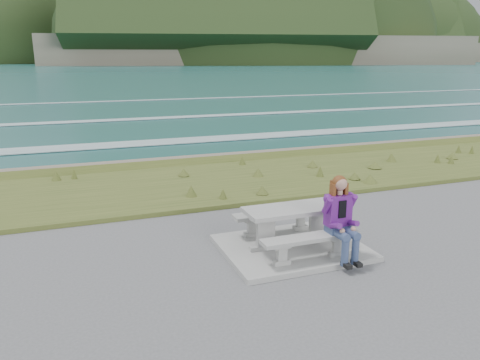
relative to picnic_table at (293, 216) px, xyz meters
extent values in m
cube|color=gray|center=(0.00, 0.00, -0.63)|extent=(2.60, 2.10, 0.10)
cube|color=gray|center=(-0.54, 0.00, -0.54)|extent=(0.62, 0.12, 0.08)
cube|color=gray|center=(-0.54, 0.00, -0.25)|extent=(0.34, 0.09, 0.51)
cube|color=gray|center=(-0.54, 0.00, 0.05)|extent=(0.62, 0.12, 0.08)
cube|color=gray|center=(0.54, 0.00, -0.54)|extent=(0.62, 0.12, 0.08)
cube|color=gray|center=(0.54, 0.00, -0.25)|extent=(0.34, 0.09, 0.51)
cube|color=gray|center=(0.54, 0.00, 0.05)|extent=(0.62, 0.12, 0.08)
cube|color=gray|center=(0.00, 0.00, 0.13)|extent=(1.80, 0.75, 0.08)
cube|color=gray|center=(-0.54, -0.70, -0.54)|extent=(0.30, 0.12, 0.08)
cube|color=gray|center=(-0.54, -0.70, -0.39)|extent=(0.17, 0.09, 0.22)
cube|color=gray|center=(-0.54, -0.70, -0.24)|extent=(0.30, 0.12, 0.08)
cube|color=gray|center=(0.54, -0.70, -0.54)|extent=(0.30, 0.12, 0.08)
cube|color=gray|center=(0.54, -0.70, -0.39)|extent=(0.17, 0.09, 0.22)
cube|color=gray|center=(0.54, -0.70, -0.24)|extent=(0.30, 0.12, 0.08)
cube|color=gray|center=(0.00, -0.70, -0.17)|extent=(1.80, 0.35, 0.07)
cube|color=gray|center=(-0.54, 0.70, -0.54)|extent=(0.30, 0.12, 0.08)
cube|color=gray|center=(-0.54, 0.70, -0.39)|extent=(0.17, 0.09, 0.22)
cube|color=gray|center=(-0.54, 0.70, -0.24)|extent=(0.30, 0.12, 0.08)
cube|color=gray|center=(0.54, 0.70, -0.54)|extent=(0.30, 0.12, 0.08)
cube|color=gray|center=(0.54, 0.70, -0.39)|extent=(0.17, 0.09, 0.22)
cube|color=gray|center=(0.54, 0.70, -0.24)|extent=(0.30, 0.12, 0.08)
cube|color=gray|center=(0.00, 0.70, -0.17)|extent=(1.80, 0.35, 0.07)
cube|color=#3B4E1D|center=(0.00, 5.00, -0.68)|extent=(160.00, 4.50, 0.22)
cube|color=#625B4A|center=(0.00, 7.90, -0.68)|extent=(160.00, 0.80, 2.20)
plane|color=#205C5C|center=(0.00, 430.00, -2.48)|extent=(1600.00, 1600.00, 0.00)
cube|color=silver|center=(0.00, 14.00, -2.42)|extent=(220.00, 3.00, 0.06)
cube|color=silver|center=(0.00, 22.00, -2.42)|extent=(220.00, 2.00, 0.06)
cube|color=silver|center=(0.00, 34.00, -2.42)|extent=(220.00, 1.40, 0.06)
cube|color=silver|center=(0.00, 52.00, -2.42)|extent=(220.00, 1.00, 0.06)
cube|color=#625B4A|center=(130.00, 330.00, 6.52)|extent=(296.14, 193.70, 18.00)
ellipsoid|color=black|center=(130.00, 330.00, 9.52)|extent=(311.77, 210.10, 194.81)
cube|color=#625B4A|center=(320.00, 420.00, 6.52)|extent=(224.66, 148.06, 18.00)
ellipsoid|color=black|center=(320.00, 420.00, 9.52)|extent=(236.23, 161.33, 148.97)
cube|color=#625B4A|center=(-40.00, 440.00, 6.52)|extent=(201.55, 149.04, 18.00)
ellipsoid|color=black|center=(-40.00, 440.00, 9.52)|extent=(211.86, 162.91, 126.05)
cube|color=#625B4A|center=(480.00, 520.00, 6.52)|extent=(197.87, 126.05, 18.00)
ellipsoid|color=black|center=(480.00, 520.00, 9.52)|extent=(207.79, 137.80, 108.86)
cube|color=#304A6C|center=(0.54, -0.93, -0.30)|extent=(0.40, 0.75, 0.57)
cube|color=#61197F|center=(0.53, -0.68, 0.27)|extent=(0.43, 0.25, 0.55)
sphere|color=tan|center=(0.53, -0.70, 0.75)|extent=(0.24, 0.24, 0.24)
sphere|color=brown|center=(0.53, -0.67, 0.76)|extent=(0.26, 0.26, 0.26)
camera|label=1|loc=(-3.77, -7.35, 2.86)|focal=35.00mm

